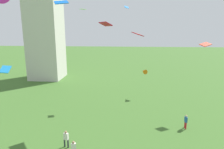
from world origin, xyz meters
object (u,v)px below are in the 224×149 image
object	(u,v)px
kite_flying_6	(61,2)
kite_flying_9	(126,7)
kite_flying_7	(206,44)
person_0	(66,138)
person_1	(74,148)
person_2	(186,121)
kite_flying_3	(5,69)
kite_flying_4	(106,24)
kite_flying_0	(144,71)
kite_flying_5	(83,9)
kite_flying_8	(138,34)

from	to	relation	value
kite_flying_6	kite_flying_9	xyz separation A→B (m)	(6.53, 10.84, 0.50)
kite_flying_6	kite_flying_9	size ratio (longest dim) A/B	1.67
kite_flying_7	kite_flying_9	distance (m)	12.56
person_0	person_1	bearing A→B (deg)	-38.64
person_2	kite_flying_3	distance (m)	22.66
person_0	kite_flying_9	xyz separation A→B (m)	(5.28, 15.50, 12.99)
person_1	kite_flying_3	xyz separation A→B (m)	(-10.96, 8.89, 4.89)
kite_flying_3	kite_flying_4	size ratio (longest dim) A/B	1.00
kite_flying_4	kite_flying_6	bearing A→B (deg)	76.94
kite_flying_4	person_1	bearing A→B (deg)	126.89
kite_flying_0	kite_flying_6	bearing A→B (deg)	26.17
kite_flying_7	kite_flying_9	xyz separation A→B (m)	(-10.06, 5.55, 5.07)
person_2	kite_flying_9	size ratio (longest dim) A/B	1.62
person_2	kite_flying_5	size ratio (longest dim) A/B	1.76
kite_flying_6	kite_flying_9	world-z (taller)	kite_flying_9
person_2	kite_flying_8	size ratio (longest dim) A/B	1.50
kite_flying_4	kite_flying_8	world-z (taller)	kite_flying_4
kite_flying_6	kite_flying_8	bearing A→B (deg)	114.03
person_1	kite_flying_7	size ratio (longest dim) A/B	0.97
kite_flying_6	person_0	bearing A→B (deg)	79.68
person_0	kite_flying_3	xyz separation A→B (m)	(-9.85, 7.43, 4.83)
person_0	kite_flying_3	world-z (taller)	kite_flying_3
kite_flying_9	kite_flying_6	bearing A→B (deg)	140.60
person_1	kite_flying_3	size ratio (longest dim) A/B	0.89
kite_flying_9	kite_flying_8	bearing A→B (deg)	174.96
kite_flying_5	kite_flying_7	world-z (taller)	kite_flying_5
kite_flying_0	kite_flying_3	xyz separation A→B (m)	(-18.08, -8.19, 1.72)
kite_flying_9	kite_flying_3	bearing A→B (deg)	109.75
person_0	kite_flying_4	xyz separation A→B (m)	(3.02, 6.85, 10.37)
person_2	kite_flying_3	xyz separation A→B (m)	(-21.94, 2.85, 4.88)
person_1	kite_flying_9	world-z (taller)	kite_flying_9
person_1	kite_flying_0	size ratio (longest dim) A/B	1.21
person_1	kite_flying_6	bearing A→B (deg)	-93.95
person_2	kite_flying_7	distance (m)	10.14
person_1	kite_flying_6	distance (m)	14.16
kite_flying_0	kite_flying_8	world-z (taller)	kite_flying_8
kite_flying_3	kite_flying_8	world-z (taller)	kite_flying_8
person_0	kite_flying_6	distance (m)	13.38
kite_flying_5	kite_flying_4	bearing A→B (deg)	-58.88
person_1	kite_flying_5	bearing A→B (deg)	-107.43
kite_flying_8	kite_flying_7	bearing A→B (deg)	176.64
kite_flying_4	kite_flying_6	xyz separation A→B (m)	(-4.28, -2.19, 2.11)
person_2	kite_flying_4	world-z (taller)	kite_flying_4
person_1	person_2	xyz separation A→B (m)	(10.98, 6.04, 0.01)
kite_flying_3	kite_flying_7	bearing A→B (deg)	84.49
kite_flying_0	kite_flying_9	size ratio (longest dim) A/B	1.32
kite_flying_6	kite_flying_7	size ratio (longest dim) A/B	1.02
kite_flying_5	kite_flying_3	bearing A→B (deg)	-152.43
kite_flying_4	kite_flying_5	world-z (taller)	kite_flying_5
person_2	kite_flying_5	bearing A→B (deg)	-123.03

